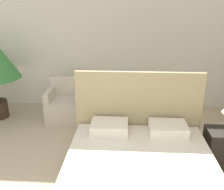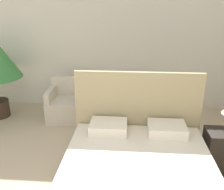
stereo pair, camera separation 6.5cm
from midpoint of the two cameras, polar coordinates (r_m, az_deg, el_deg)
name	(u,v)px [view 1 (the left image)]	position (r m, az deg, el deg)	size (l,w,h in m)	color
wall_back	(105,40)	(5.26, -2.07, 12.56)	(10.00, 0.06, 2.90)	silver
bed	(140,184)	(2.94, 5.76, -19.51)	(1.76, 2.18, 1.30)	#8C7A5B
armchair_near_window_left	(66,106)	(4.96, -10.84, -2.57)	(0.71, 0.67, 0.79)	beige
armchair_near_window_right	(120,108)	(4.81, 1.45, -2.92)	(0.70, 0.65, 0.79)	beige
side_table	(93,108)	(4.87, -4.78, -2.93)	(0.36, 0.36, 0.50)	gold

